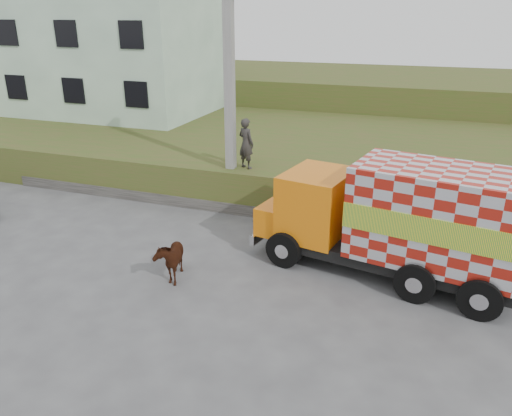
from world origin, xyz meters
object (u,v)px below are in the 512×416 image
at_px(utility_pole, 230,94).
at_px(cow, 170,258).
at_px(cargo_truck, 401,220).
at_px(pedestrian, 246,143).

height_order(utility_pole, cow, utility_pole).
bearing_deg(cargo_truck, pedestrian, 159.69).
bearing_deg(cargo_truck, utility_pole, 163.27).
distance_m(cow, pedestrian, 5.79).
distance_m(utility_pole, pedestrian, 1.77).
relative_size(utility_pole, cargo_truck, 1.10).
relative_size(utility_pole, cow, 5.73).
xyz_separation_m(cargo_truck, cow, (-5.64, -2.17, -1.02)).
bearing_deg(utility_pole, cow, -85.39).
bearing_deg(cargo_truck, cow, -148.36).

